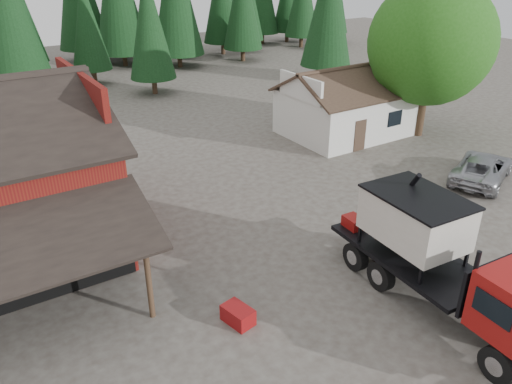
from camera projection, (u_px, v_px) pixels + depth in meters
ground at (316, 294)px, 18.54m from camera, size 120.00×120.00×0.00m
farmhouse at (346, 110)px, 33.94m from camera, size 8.60×6.42×4.65m
deciduous_tree at (431, 47)px, 31.74m from camera, size 8.00×8.00×10.20m
conifer_backdrop at (53, 76)px, 50.29m from camera, size 76.00×16.00×16.00m
near_pine_b at (149, 24)px, 41.54m from camera, size 3.96×3.96×10.40m
near_pine_c at (329, 5)px, 45.85m from camera, size 4.84×4.84×12.40m
near_pine_d at (7, 7)px, 39.05m from camera, size 5.28×5.28×13.40m
feed_truck at (448, 259)px, 16.96m from camera, size 3.19×9.77×4.34m
silver_car at (482, 168)px, 27.28m from camera, size 5.94×4.39×1.50m
equip_box at (238, 315)px, 17.00m from camera, size 0.91×1.22×0.60m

